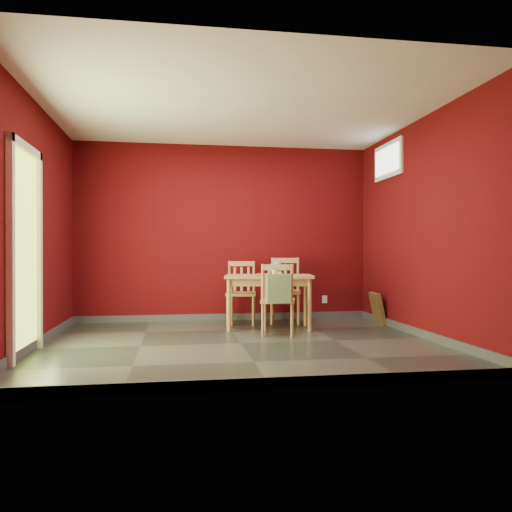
{
  "coord_description": "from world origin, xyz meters",
  "views": [
    {
      "loc": [
        -0.71,
        -5.68,
        1.03
      ],
      "look_at": [
        0.25,
        0.45,
        1.0
      ],
      "focal_mm": 35.0,
      "sensor_mm": 36.0,
      "label": 1
    }
  ],
  "objects": [
    {
      "name": "picture_frame",
      "position": [
        2.19,
        1.28,
        0.23
      ],
      "size": [
        0.2,
        0.47,
        0.46
      ],
      "color": "brown",
      "rests_on": "ground"
    },
    {
      "name": "chair_far_right",
      "position": [
        0.87,
        1.6,
        0.49
      ],
      "size": [
        0.54,
        0.54,
        0.97
      ],
      "color": "tan",
      "rests_on": "ground"
    },
    {
      "name": "tote_bag",
      "position": [
        0.5,
        0.27,
        0.61
      ],
      "size": [
        0.3,
        0.18,
        0.42
      ],
      "color": "#789A62",
      "rests_on": "chair_near"
    },
    {
      "name": "outlet_plate",
      "position": [
        1.6,
        1.99,
        0.3
      ],
      "size": [
        0.08,
        0.02,
        0.12
      ],
      "primitive_type": "cube",
      "color": "silver",
      "rests_on": "room_shell"
    },
    {
      "name": "table_runner",
      "position": [
        0.52,
        0.92,
        0.68
      ],
      "size": [
        0.44,
        0.74,
        0.35
      ],
      "color": "#9F402F",
      "rests_on": "dining_table"
    },
    {
      "name": "doorway",
      "position": [
        -2.23,
        -0.4,
        1.12
      ],
      "size": [
        0.06,
        1.01,
        2.13
      ],
      "color": "#B7D838",
      "rests_on": "ground"
    },
    {
      "name": "chair_far_left",
      "position": [
        0.21,
        1.61,
        0.47
      ],
      "size": [
        0.5,
        0.5,
        0.92
      ],
      "color": "tan",
      "rests_on": "ground"
    },
    {
      "name": "window",
      "position": [
        2.23,
        1.0,
        2.35
      ],
      "size": [
        0.05,
        0.9,
        0.5
      ],
      "color": "white",
      "rests_on": "room_shell"
    },
    {
      "name": "ground",
      "position": [
        0.0,
        0.0,
        0.0
      ],
      "size": [
        4.5,
        4.5,
        0.0
      ],
      "primitive_type": "plane",
      "color": "#2D342D",
      "rests_on": "ground"
    },
    {
      "name": "room_shell",
      "position": [
        0.0,
        0.0,
        0.05
      ],
      "size": [
        4.5,
        4.5,
        4.5
      ],
      "color": "#4D070B",
      "rests_on": "ground"
    },
    {
      "name": "dining_table",
      "position": [
        0.52,
        1.04,
        0.65
      ],
      "size": [
        1.28,
        0.87,
        0.74
      ],
      "color": "tan",
      "rests_on": "ground"
    },
    {
      "name": "cat",
      "position": [
        0.61,
        1.1,
        0.85
      ],
      "size": [
        0.33,
        0.48,
        0.22
      ],
      "primitive_type": null,
      "rotation": [
        0.0,
        0.0,
        -0.23
      ],
      "color": "slate",
      "rests_on": "table_runner"
    },
    {
      "name": "chair_near",
      "position": [
        0.53,
        0.48,
        0.46
      ],
      "size": [
        0.51,
        0.51,
        0.9
      ],
      "color": "tan",
      "rests_on": "ground"
    }
  ]
}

